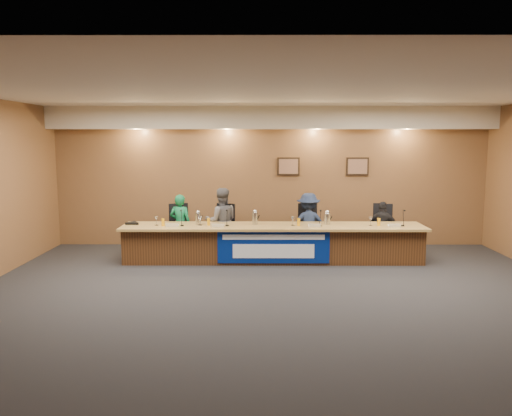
# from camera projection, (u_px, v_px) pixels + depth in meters

# --- Properties ---
(floor) EXTENTS (10.00, 10.00, 0.00)m
(floor) POSITION_uv_depth(u_px,v_px,m) (277.00, 298.00, 7.86)
(floor) COLOR black
(floor) RESTS_ON ground
(ceiling) EXTENTS (10.00, 8.00, 0.04)m
(ceiling) POSITION_uv_depth(u_px,v_px,m) (279.00, 90.00, 7.42)
(ceiling) COLOR silver
(ceiling) RESTS_ON wall_back
(wall_back) EXTENTS (10.00, 0.04, 3.20)m
(wall_back) POSITION_uv_depth(u_px,v_px,m) (271.00, 177.00, 11.60)
(wall_back) COLOR brown
(wall_back) RESTS_ON floor
(soffit) EXTENTS (10.00, 0.50, 0.50)m
(soffit) POSITION_uv_depth(u_px,v_px,m) (272.00, 118.00, 11.17)
(soffit) COLOR beige
(soffit) RESTS_ON wall_back
(dais_body) EXTENTS (6.00, 0.80, 0.70)m
(dais_body) POSITION_uv_depth(u_px,v_px,m) (273.00, 244.00, 10.19)
(dais_body) COLOR #442713
(dais_body) RESTS_ON floor
(dais_top) EXTENTS (6.10, 0.95, 0.05)m
(dais_top) POSITION_uv_depth(u_px,v_px,m) (273.00, 226.00, 10.09)
(dais_top) COLOR olive
(dais_top) RESTS_ON dais_body
(banner) EXTENTS (2.20, 0.02, 0.65)m
(banner) POSITION_uv_depth(u_px,v_px,m) (274.00, 247.00, 9.78)
(banner) COLOR navy
(banner) RESTS_ON dais_body
(banner_text_upper) EXTENTS (2.00, 0.01, 0.10)m
(banner_text_upper) POSITION_uv_depth(u_px,v_px,m) (274.00, 237.00, 9.74)
(banner_text_upper) COLOR silver
(banner_text_upper) RESTS_ON banner
(banner_text_lower) EXTENTS (1.60, 0.01, 0.28)m
(banner_text_lower) POSITION_uv_depth(u_px,v_px,m) (274.00, 251.00, 9.78)
(banner_text_lower) COLOR silver
(banner_text_lower) RESTS_ON banner
(wall_photo_left) EXTENTS (0.52, 0.04, 0.42)m
(wall_photo_left) POSITION_uv_depth(u_px,v_px,m) (288.00, 166.00, 11.54)
(wall_photo_left) COLOR black
(wall_photo_left) RESTS_ON wall_back
(wall_photo_right) EXTENTS (0.52, 0.04, 0.42)m
(wall_photo_right) POSITION_uv_depth(u_px,v_px,m) (357.00, 166.00, 11.53)
(wall_photo_right) COLOR black
(wall_photo_right) RESTS_ON wall_back
(panelist_a) EXTENTS (0.54, 0.42, 1.31)m
(panelist_a) POSITION_uv_depth(u_px,v_px,m) (180.00, 225.00, 10.73)
(panelist_a) COLOR #0C5B34
(panelist_a) RESTS_ON floor
(panelist_b) EXTENTS (0.77, 0.64, 1.45)m
(panelist_b) POSITION_uv_depth(u_px,v_px,m) (221.00, 221.00, 10.72)
(panelist_b) COLOR #504F54
(panelist_b) RESTS_ON floor
(panelist_c) EXTENTS (0.89, 0.54, 1.34)m
(panelist_c) POSITION_uv_depth(u_px,v_px,m) (308.00, 224.00, 10.72)
(panelist_c) COLOR #17223D
(panelist_c) RESTS_ON floor
(panelist_d) EXTENTS (0.73, 0.48, 1.16)m
(panelist_d) POSITION_uv_depth(u_px,v_px,m) (383.00, 228.00, 10.72)
(panelist_d) COLOR black
(panelist_d) RESTS_ON floor
(office_chair_a) EXTENTS (0.63, 0.63, 0.08)m
(office_chair_a) POSITION_uv_depth(u_px,v_px,m) (181.00, 232.00, 10.85)
(office_chair_a) COLOR black
(office_chair_a) RESTS_ON floor
(office_chair_b) EXTENTS (0.62, 0.62, 0.08)m
(office_chair_b) POSITION_uv_depth(u_px,v_px,m) (222.00, 232.00, 10.85)
(office_chair_b) COLOR black
(office_chair_b) RESTS_ON floor
(office_chair_c) EXTENTS (0.50, 0.50, 0.08)m
(office_chair_c) POSITION_uv_depth(u_px,v_px,m) (308.00, 232.00, 10.84)
(office_chair_c) COLOR black
(office_chair_c) RESTS_ON floor
(office_chair_d) EXTENTS (0.61, 0.61, 0.08)m
(office_chair_d) POSITION_uv_depth(u_px,v_px,m) (381.00, 232.00, 10.84)
(office_chair_d) COLOR black
(office_chair_d) RESTS_ON floor
(nameplate_a) EXTENTS (0.24, 0.08, 0.10)m
(nameplate_a) POSITION_uv_depth(u_px,v_px,m) (172.00, 225.00, 9.86)
(nameplate_a) COLOR white
(nameplate_a) RESTS_ON dais_top
(microphone_a) EXTENTS (0.07, 0.07, 0.02)m
(microphone_a) POSITION_uv_depth(u_px,v_px,m) (182.00, 225.00, 10.01)
(microphone_a) COLOR black
(microphone_a) RESTS_ON dais_top
(juice_glass_a) EXTENTS (0.06, 0.06, 0.15)m
(juice_glass_a) POSITION_uv_depth(u_px,v_px,m) (163.00, 222.00, 10.00)
(juice_glass_a) COLOR orange
(juice_glass_a) RESTS_ON dais_top
(water_glass_a) EXTENTS (0.08, 0.08, 0.18)m
(water_glass_a) POSITION_uv_depth(u_px,v_px,m) (156.00, 221.00, 10.06)
(water_glass_a) COLOR silver
(water_glass_a) RESTS_ON dais_top
(nameplate_b) EXTENTS (0.24, 0.08, 0.10)m
(nameplate_b) POSITION_uv_depth(u_px,v_px,m) (218.00, 225.00, 9.83)
(nameplate_b) COLOR white
(nameplate_b) RESTS_ON dais_top
(microphone_b) EXTENTS (0.07, 0.07, 0.02)m
(microphone_b) POSITION_uv_depth(u_px,v_px,m) (227.00, 225.00, 10.01)
(microphone_b) COLOR black
(microphone_b) RESTS_ON dais_top
(juice_glass_b) EXTENTS (0.06, 0.06, 0.15)m
(juice_glass_b) POSITION_uv_depth(u_px,v_px,m) (209.00, 222.00, 10.06)
(juice_glass_b) COLOR orange
(juice_glass_b) RESTS_ON dais_top
(water_glass_b) EXTENTS (0.08, 0.08, 0.18)m
(water_glass_b) POSITION_uv_depth(u_px,v_px,m) (200.00, 221.00, 10.06)
(water_glass_b) COLOR silver
(water_glass_b) RESTS_ON dais_top
(nameplate_c) EXTENTS (0.24, 0.08, 0.10)m
(nameplate_c) POSITION_uv_depth(u_px,v_px,m) (315.00, 225.00, 9.85)
(nameplate_c) COLOR white
(nameplate_c) RESTS_ON dais_top
(microphone_c) EXTENTS (0.07, 0.07, 0.02)m
(microphone_c) POSITION_uv_depth(u_px,v_px,m) (320.00, 226.00, 9.98)
(microphone_c) COLOR black
(microphone_c) RESTS_ON dais_top
(juice_glass_c) EXTENTS (0.06, 0.06, 0.15)m
(juice_glass_c) POSITION_uv_depth(u_px,v_px,m) (299.00, 222.00, 10.02)
(juice_glass_c) COLOR orange
(juice_glass_c) RESTS_ON dais_top
(water_glass_c) EXTENTS (0.08, 0.08, 0.18)m
(water_glass_c) POSITION_uv_depth(u_px,v_px,m) (293.00, 221.00, 10.04)
(water_glass_c) COLOR silver
(water_glass_c) RESTS_ON dais_top
(nameplate_d) EXTENTS (0.24, 0.08, 0.10)m
(nameplate_d) POSITION_uv_depth(u_px,v_px,m) (395.00, 225.00, 9.83)
(nameplate_d) COLOR white
(nameplate_d) RESTS_ON dais_top
(microphone_d) EXTENTS (0.07, 0.07, 0.02)m
(microphone_d) POSITION_uv_depth(u_px,v_px,m) (403.00, 226.00, 9.99)
(microphone_d) COLOR black
(microphone_d) RESTS_ON dais_top
(juice_glass_d) EXTENTS (0.06, 0.06, 0.15)m
(juice_glass_d) POSITION_uv_depth(u_px,v_px,m) (379.00, 222.00, 10.03)
(juice_glass_d) COLOR orange
(juice_glass_d) RESTS_ON dais_top
(water_glass_d) EXTENTS (0.08, 0.08, 0.18)m
(water_glass_d) POSITION_uv_depth(u_px,v_px,m) (371.00, 221.00, 10.03)
(water_glass_d) COLOR silver
(water_glass_d) RESTS_ON dais_top
(carafe_left) EXTENTS (0.11, 0.11, 0.25)m
(carafe_left) POSITION_uv_depth(u_px,v_px,m) (198.00, 219.00, 10.12)
(carafe_left) COLOR silver
(carafe_left) RESTS_ON dais_top
(carafe_mid) EXTENTS (0.11, 0.11, 0.26)m
(carafe_mid) POSITION_uv_depth(u_px,v_px,m) (255.00, 219.00, 10.13)
(carafe_mid) COLOR silver
(carafe_mid) RESTS_ON dais_top
(carafe_right) EXTENTS (0.13, 0.13, 0.23)m
(carafe_right) POSITION_uv_depth(u_px,v_px,m) (327.00, 219.00, 10.17)
(carafe_right) COLOR silver
(carafe_right) RESTS_ON dais_top
(speakerphone) EXTENTS (0.32, 0.32, 0.05)m
(speakerphone) POSITION_uv_depth(u_px,v_px,m) (133.00, 223.00, 10.19)
(speakerphone) COLOR black
(speakerphone) RESTS_ON dais_top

